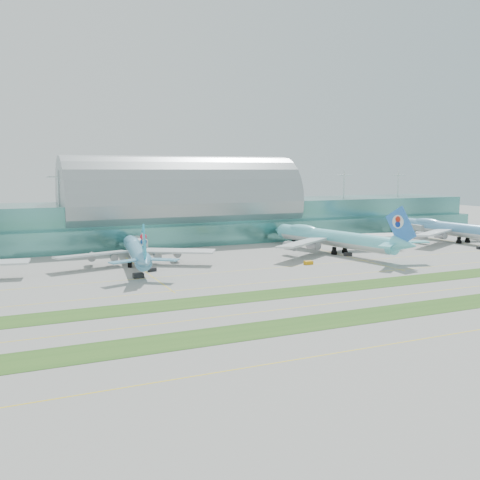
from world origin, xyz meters
name	(u,v)px	position (x,y,z in m)	size (l,w,h in m)	color
ground	(314,292)	(0.00, 0.00, 0.00)	(700.00, 700.00, 0.00)	gray
terminal	(182,213)	(0.01, 128.79, 14.23)	(340.00, 69.10, 36.00)	#3D7A75
grass_strip_near	(373,315)	(0.00, -28.00, 0.04)	(420.00, 12.00, 0.08)	#2D591E
grass_strip_far	(311,290)	(0.00, 2.00, 0.04)	(420.00, 12.00, 0.08)	#2D591E
taxiline_a	(431,338)	(0.00, -48.00, 0.01)	(420.00, 0.35, 0.01)	yellow
taxiline_b	(341,302)	(0.00, -14.00, 0.01)	(420.00, 0.35, 0.01)	yellow
taxiline_c	(285,280)	(0.00, 18.00, 0.01)	(420.00, 0.35, 0.01)	yellow
taxiline_d	(256,269)	(0.00, 40.00, 0.01)	(420.00, 0.35, 0.01)	yellow
airliner_b	(136,250)	(-38.50, 66.01, 5.81)	(59.81, 68.42, 18.85)	#5AA0C6
airliner_c	(332,237)	(47.41, 62.41, 6.99)	(71.03, 81.70, 22.65)	#6BDFED
airliner_d	(456,229)	(124.32, 66.75, 6.78)	(70.14, 79.93, 21.99)	#61A3D7
gse_c	(138,275)	(-43.38, 41.64, 0.85)	(3.55, 2.14, 1.69)	black
gse_d	(152,270)	(-36.17, 51.24, 0.65)	(2.99, 1.61, 1.31)	black
gse_e	(308,263)	(22.65, 40.95, 0.68)	(3.38, 1.82, 1.35)	orange
gse_f	(348,254)	(48.54, 51.77, 0.75)	(3.36, 1.53, 1.51)	black
gse_h	(480,248)	(115.83, 43.85, 0.67)	(3.07, 1.59, 1.33)	black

